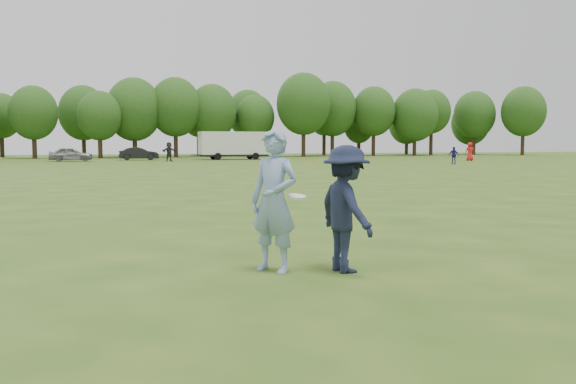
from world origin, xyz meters
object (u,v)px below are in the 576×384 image
player_far_b (454,155)px  thrower (274,201)px  player_far_d (169,152)px  defender (346,209)px  cargo_trailer (234,144)px  field_cone (313,161)px  player_far_c (470,151)px  car_e (71,154)px  car_f (139,154)px

player_far_b → thrower: bearing=-77.1°
player_far_d → defender: bearing=-118.7°
cargo_trailer → player_far_d: bearing=-149.8°
defender → player_far_b: (28.16, 39.05, -0.14)m
field_cone → cargo_trailer: cargo_trailer is taller
thrower → defender: thrower is taller
player_far_c → car_e: bearing=1.8°
player_far_b → defender: bearing=-75.9°
defender → car_f: bearing=-9.1°
cargo_trailer → defender: bearing=-102.3°
player_far_c → cargo_trailer: (-22.62, 13.23, 0.78)m
thrower → player_far_d: thrower is taller
player_far_b → player_far_c: size_ratio=0.79×
player_far_b → car_f: size_ratio=0.36×
defender → player_far_c: size_ratio=0.93×
player_far_b → player_far_d: (-23.10, 16.80, 0.22)m
player_far_b → cargo_trailer: bearing=174.8°
defender → cargo_trailer: bearing=-19.1°
defender → player_far_d: (5.06, 55.85, 0.08)m
defender → cargo_trailer: size_ratio=0.21×
thrower → field_cone: 51.07m
player_far_c → player_far_d: size_ratio=0.99×
car_f → defender: bearing=179.0°
player_far_b → car_e: (-32.78, 19.50, -0.05)m
player_far_b → player_far_c: 11.24m
car_e → field_cone: size_ratio=14.42×
thrower → player_far_b: size_ratio=1.32×
player_far_c → player_far_b: bearing=64.7°
car_e → field_cone: (22.60, -10.80, -0.59)m
player_far_d → player_far_b: bearing=-59.5°
thrower → cargo_trailer: size_ratio=0.23×
field_cone → player_far_c: bearing=-1.4°
car_f → cargo_trailer: bearing=-92.6°
field_cone → cargo_trailer: size_ratio=0.03×
thrower → car_f: thrower is taller
player_far_d → cargo_trailer: (8.09, 4.70, 0.77)m
field_cone → thrower: bearing=-111.8°
defender → player_far_c: bearing=-43.9°
car_e → field_cone: car_e is taller
thrower → player_far_c: 59.65m
player_far_d → field_cone: size_ratio=6.72×
thrower → field_cone: thrower is taller
player_far_c → car_e: size_ratio=0.46×
defender → player_far_b: size_ratio=1.18×
player_far_c → car_e: (-40.39, 11.23, -0.26)m
defender → car_e: bearing=-2.3°
player_far_b → player_far_c: player_far_c is taller
defender → player_far_b: 48.15m
car_e → player_far_d: bearing=-103.5°
defender → car_e: size_ratio=0.43×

